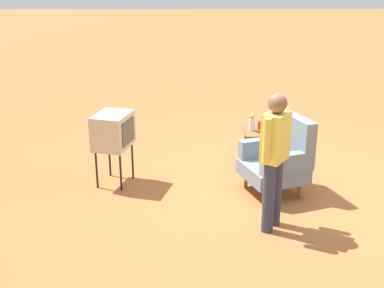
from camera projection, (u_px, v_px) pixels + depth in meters
name	position (u px, v px, depth m)	size (l,w,h in m)	color
ground_plane	(282.00, 189.00, 7.07)	(60.00, 60.00, 0.00)	#AD6033
armchair	(280.00, 158.00, 6.83)	(0.97, 0.99, 1.06)	brown
side_table	(262.00, 136.00, 7.63)	(0.56, 0.56, 0.61)	black
tv_on_stand	(113.00, 131.00, 7.02)	(0.70, 0.59, 1.03)	black
person_standing	(275.00, 154.00, 5.73)	(0.49, 0.38, 1.64)	#2D3347
bottle_wine_green	(272.00, 120.00, 7.57)	(0.07, 0.07, 0.32)	#1E5623
soda_can_red	(260.00, 125.00, 7.65)	(0.07, 0.07, 0.12)	red
flower_vase	(252.00, 121.00, 7.55)	(0.15, 0.09, 0.27)	silver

